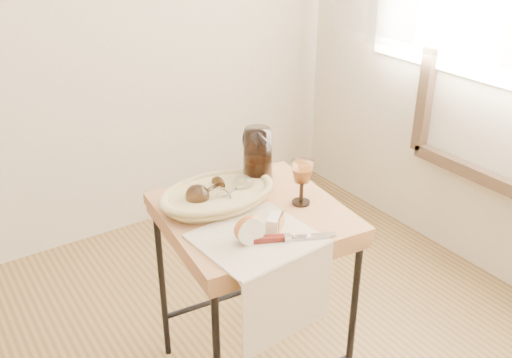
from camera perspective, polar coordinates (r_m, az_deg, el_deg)
side_table at (r=2.04m, az=-0.32°, el=-11.86°), size 0.62×0.62×0.71m
tea_towel at (r=1.69m, az=0.02°, el=-5.99°), size 0.36×0.33×0.01m
bread_basket at (r=1.86m, az=-3.88°, el=-1.81°), size 0.36×0.25×0.06m
goblet_lying_a at (r=1.85m, az=-5.00°, el=-1.22°), size 0.15×0.12×0.08m
goblet_lying_b at (r=1.86m, az=-2.16°, el=-1.11°), size 0.13×0.11×0.07m
pitcher at (r=1.96m, az=0.16°, el=2.23°), size 0.23×0.27×0.25m
wine_goblet at (r=1.85m, az=4.63°, el=-0.36°), size 0.09×0.09×0.16m
apple_half at (r=1.65m, az=-0.75°, el=-5.02°), size 0.10×0.06×0.09m
apple_wedge at (r=1.71m, az=1.87°, el=-4.46°), size 0.07×0.07×0.05m
table_knife at (r=1.68m, az=3.49°, el=-5.82°), size 0.24×0.13×0.02m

